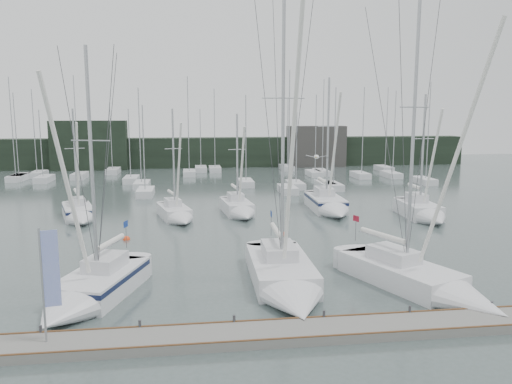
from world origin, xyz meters
TOP-DOWN VIEW (x-y plane):
  - ground at (0.00, 0.00)m, footprint 160.00×160.00m
  - dock at (0.00, -5.00)m, footprint 24.00×2.00m
  - far_treeline at (0.00, 62.00)m, footprint 90.00×4.00m
  - far_building_left at (-20.00, 60.00)m, footprint 12.00×3.00m
  - far_building_right at (18.00, 60.00)m, footprint 10.00×3.00m
  - mast_forest at (0.56, 44.81)m, footprint 56.43×27.23m
  - sailboat_near_left at (-8.93, -0.23)m, footprint 5.33×8.86m
  - sailboat_near_center at (1.13, -0.02)m, footprint 3.47×10.72m
  - sailboat_near_right at (8.41, -1.18)m, footprint 6.52×10.39m
  - sailboat_mid_a at (-13.41, 19.73)m, footprint 4.28×7.29m
  - sailboat_mid_b at (-4.93, 18.65)m, footprint 3.85×7.22m
  - sailboat_mid_c at (0.64, 19.95)m, footprint 3.12×7.22m
  - sailboat_mid_d at (9.18, 20.37)m, footprint 3.10×9.32m
  - sailboat_mid_e at (16.58, 16.17)m, footprint 3.13×7.92m
  - buoy_b at (3.26, 12.36)m, footprint 0.52×0.52m
  - buoy_c at (-8.57, 12.56)m, footprint 0.56×0.56m
  - dock_banner at (-9.32, -4.92)m, footprint 0.69×0.18m
  - seagull at (2.35, -0.82)m, footprint 1.00×0.53m

SIDE VIEW (x-z plane):
  - ground at x=0.00m, z-range 0.00..0.00m
  - buoy_b at x=3.26m, z-range -0.26..0.26m
  - buoy_c at x=-8.57m, z-range -0.28..0.28m
  - dock at x=0.00m, z-range 0.00..0.40m
  - mast_forest at x=0.56m, z-range -6.79..7.77m
  - sailboat_mid_b at x=-4.93m, z-range -4.68..5.69m
  - sailboat_mid_c at x=0.64m, z-range -4.43..5.53m
  - sailboat_mid_a at x=-13.41m, z-range -4.65..5.78m
  - sailboat_near_right at x=8.41m, z-range -7.58..8.71m
  - sailboat_near_center at x=1.13m, z-range -8.02..9.17m
  - sailboat_near_left at x=-8.93m, z-range -6.17..7.37m
  - sailboat_mid_e at x=16.58m, z-range -5.28..6.49m
  - sailboat_mid_d at x=9.18m, z-range -6.09..7.39m
  - far_treeline at x=0.00m, z-range 0.00..5.00m
  - dock_banner at x=-9.32m, z-range 0.82..5.43m
  - far_building_right at x=18.00m, z-range 0.00..7.00m
  - far_building_left at x=-20.00m, z-range 0.00..8.00m
  - seagull at x=2.35m, z-range 7.12..7.33m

